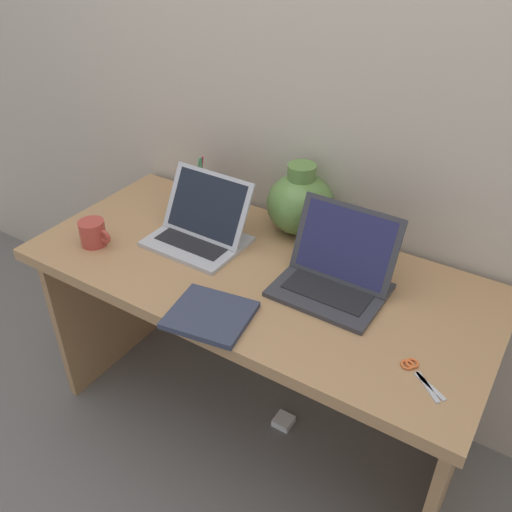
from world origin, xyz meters
TOP-DOWN VIEW (x-y plane):
  - ground_plane at (0.00, 0.00)m, footprint 6.00×6.00m
  - back_wall at (0.00, 0.38)m, footprint 4.40×0.04m
  - desk at (0.00, 0.00)m, footprint 1.49×0.68m
  - laptop_left at (-0.25, 0.05)m, footprint 0.32×0.25m
  - laptop_right at (0.25, 0.06)m, footprint 0.32×0.26m
  - green_vase at (0.00, 0.28)m, footprint 0.23×0.23m
  - notebook_stack at (0.02, -0.27)m, footprint 0.25×0.23m
  - coffee_mug at (-0.54, -0.17)m, footprint 0.12×0.09m
  - pen_cup at (-0.42, 0.25)m, footprint 0.08×0.08m
  - scissors at (0.57, -0.16)m, footprint 0.13×0.11m
  - power_brick at (0.10, 0.05)m, footprint 0.07×0.07m

SIDE VIEW (x-z plane):
  - ground_plane at x=0.00m, z-range 0.00..0.00m
  - power_brick at x=0.10m, z-range 0.00..0.03m
  - desk at x=0.00m, z-range 0.21..0.94m
  - scissors at x=0.57m, z-range 0.73..0.74m
  - notebook_stack at x=0.02m, z-range 0.73..0.75m
  - coffee_mug at x=-0.54m, z-range 0.73..0.82m
  - pen_cup at x=-0.42m, z-range 0.69..0.88m
  - laptop_left at x=-0.25m, z-range 0.68..0.90m
  - laptop_right at x=0.25m, z-range 0.68..0.91m
  - green_vase at x=0.00m, z-range 0.72..0.96m
  - back_wall at x=0.00m, z-range 0.00..2.40m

